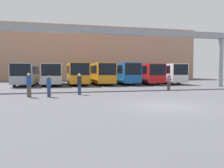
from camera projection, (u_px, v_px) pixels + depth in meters
name	position (u px, v px, depth m)	size (l,w,h in m)	color
ground_plane	(167.00, 106.00, 12.54)	(200.00, 200.00, 0.00)	#47474C
building_backdrop	(85.00, 55.00, 53.22)	(51.61, 12.00, 11.93)	tan
overhead_gantry	(114.00, 38.00, 24.69)	(28.98, 0.80, 6.83)	gray
bus_slot_0	(27.00, 73.00, 30.70)	(2.61, 10.03, 2.98)	#999EA5
bus_slot_1	(53.00, 73.00, 31.76)	(2.57, 10.55, 2.98)	beige
bus_slot_2	(77.00, 72.00, 33.51)	(2.63, 12.50, 3.13)	orange
bus_slot_3	(100.00, 72.00, 33.99)	(2.56, 11.82, 3.13)	orange
bus_slot_4	(121.00, 72.00, 35.07)	(2.52, 12.38, 3.15)	#1959A5
bus_slot_5	(144.00, 73.00, 34.87)	(2.60, 10.29, 3.04)	red
bus_slot_6	(163.00, 72.00, 36.13)	(2.48, 11.21, 3.08)	silver
pedestrian_near_right	(29.00, 84.00, 16.67)	(0.38, 0.38, 1.85)	brown
pedestrian_far_center	(79.00, 84.00, 18.38)	(0.37, 0.37, 1.79)	navy
pedestrian_near_center	(169.00, 81.00, 22.71)	(0.36, 0.36, 1.75)	brown
pedestrian_near_left	(49.00, 86.00, 16.75)	(0.35, 0.35, 1.67)	navy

